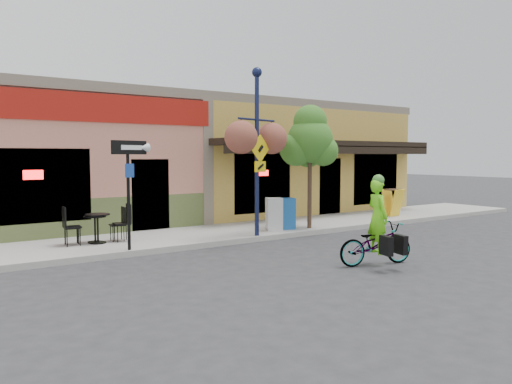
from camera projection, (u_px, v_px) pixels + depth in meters
ground at (299, 241)px, 14.13m from camera, size 90.00×90.00×0.00m
sidewalk at (258, 229)px, 15.76m from camera, size 24.00×3.00×0.15m
curb at (287, 235)px, 14.57m from camera, size 24.00×0.12×0.15m
building at (180, 159)px, 20.10m from camera, size 18.20×8.20×4.50m
bicycle at (376, 244)px, 10.96m from camera, size 1.89×1.06×0.94m
cyclist_rider at (377, 228)px, 10.97m from camera, size 0.53×0.68×1.64m
lamp_post at (257, 152)px, 13.91m from camera, size 1.60×0.95×4.70m
one_way_sign at (128, 196)px, 11.85m from camera, size 1.02×0.50×2.61m
cafe_set_left at (95, 225)px, 12.91m from camera, size 1.59×0.92×0.91m
cafe_set_right at (98, 224)px, 12.81m from camera, size 1.72×0.96×1.00m
newspaper_box_blue at (287, 214)px, 15.32m from camera, size 0.52×0.49×0.96m
newspaper_box_grey at (274, 214)px, 15.01m from camera, size 0.59×0.57×0.99m
street_tree at (310, 166)px, 15.44m from camera, size 1.84×1.84×3.87m
sandwich_board at (397, 203)px, 18.49m from camera, size 0.66×0.52×1.02m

